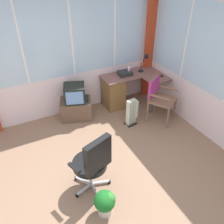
{
  "coord_description": "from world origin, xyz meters",
  "views": [
    {
      "loc": [
        -0.89,
        -2.13,
        2.97
      ],
      "look_at": [
        0.61,
        0.8,
        0.72
      ],
      "focal_mm": 37.14,
      "sensor_mm": 36.0,
      "label": 1
    }
  ],
  "objects_px": {
    "office_chair": "(93,161)",
    "tv_on_stand": "(76,104)",
    "tv_remote": "(160,75)",
    "potted_plant": "(105,202)",
    "paper_tray": "(125,73)",
    "desk": "(117,91)",
    "spray_bottle": "(129,70)",
    "wooden_armchair": "(158,93)",
    "desk_lamp": "(146,60)",
    "space_heater": "(132,112)"
  },
  "relations": [
    {
      "from": "tv_remote",
      "to": "office_chair",
      "type": "relative_size",
      "value": 0.15
    },
    {
      "from": "wooden_armchair",
      "to": "potted_plant",
      "type": "height_order",
      "value": "wooden_armchair"
    },
    {
      "from": "spray_bottle",
      "to": "paper_tray",
      "type": "height_order",
      "value": "spray_bottle"
    },
    {
      "from": "paper_tray",
      "to": "tv_on_stand",
      "type": "distance_m",
      "value": 1.29
    },
    {
      "from": "wooden_armchair",
      "to": "space_heater",
      "type": "height_order",
      "value": "wooden_armchair"
    },
    {
      "from": "desk_lamp",
      "to": "space_heater",
      "type": "distance_m",
      "value": 1.29
    },
    {
      "from": "potted_plant",
      "to": "wooden_armchair",
      "type": "bearing_deg",
      "value": 38.35
    },
    {
      "from": "paper_tray",
      "to": "space_heater",
      "type": "xyz_separation_m",
      "value": [
        -0.27,
        -0.8,
        -0.48
      ]
    },
    {
      "from": "tv_on_stand",
      "to": "space_heater",
      "type": "height_order",
      "value": "tv_on_stand"
    },
    {
      "from": "desk",
      "to": "paper_tray",
      "type": "bearing_deg",
      "value": 7.43
    },
    {
      "from": "desk_lamp",
      "to": "potted_plant",
      "type": "bearing_deg",
      "value": -132.59
    },
    {
      "from": "desk_lamp",
      "to": "space_heater",
      "type": "height_order",
      "value": "desk_lamp"
    },
    {
      "from": "potted_plant",
      "to": "paper_tray",
      "type": "bearing_deg",
      "value": 55.25
    },
    {
      "from": "desk_lamp",
      "to": "office_chair",
      "type": "xyz_separation_m",
      "value": [
        -2.13,
        -1.91,
        -0.42
      ]
    },
    {
      "from": "spray_bottle",
      "to": "wooden_armchair",
      "type": "distance_m",
      "value": 0.89
    },
    {
      "from": "wooden_armchair",
      "to": "space_heater",
      "type": "distance_m",
      "value": 0.65
    },
    {
      "from": "tv_on_stand",
      "to": "potted_plant",
      "type": "relative_size",
      "value": 1.93
    },
    {
      "from": "office_chair",
      "to": "space_heater",
      "type": "bearing_deg",
      "value": 40.51
    },
    {
      "from": "desk_lamp",
      "to": "paper_tray",
      "type": "bearing_deg",
      "value": 174.86
    },
    {
      "from": "paper_tray",
      "to": "tv_on_stand",
      "type": "xyz_separation_m",
      "value": [
        -1.22,
        -0.05,
        -0.43
      ]
    },
    {
      "from": "wooden_armchair",
      "to": "office_chair",
      "type": "height_order",
      "value": "office_chair"
    },
    {
      "from": "desk",
      "to": "desk_lamp",
      "type": "height_order",
      "value": "desk_lamp"
    },
    {
      "from": "space_heater",
      "to": "potted_plant",
      "type": "height_order",
      "value": "space_heater"
    },
    {
      "from": "desk",
      "to": "tv_remote",
      "type": "distance_m",
      "value": 1.03
    },
    {
      "from": "tv_on_stand",
      "to": "office_chair",
      "type": "bearing_deg",
      "value": -102.19
    },
    {
      "from": "desk",
      "to": "paper_tray",
      "type": "relative_size",
      "value": 4.45
    },
    {
      "from": "paper_tray",
      "to": "wooden_armchair",
      "type": "height_order",
      "value": "wooden_armchair"
    },
    {
      "from": "desk",
      "to": "space_heater",
      "type": "distance_m",
      "value": 0.78
    },
    {
      "from": "desk_lamp",
      "to": "paper_tray",
      "type": "distance_m",
      "value": 0.55
    },
    {
      "from": "office_chair",
      "to": "tv_remote",
      "type": "bearing_deg",
      "value": 34.03
    },
    {
      "from": "paper_tray",
      "to": "office_chair",
      "type": "bearing_deg",
      "value": -129.8
    },
    {
      "from": "tv_on_stand",
      "to": "wooden_armchair",
      "type": "bearing_deg",
      "value": -28.13
    },
    {
      "from": "desk",
      "to": "potted_plant",
      "type": "bearing_deg",
      "value": -121.31
    },
    {
      "from": "tv_on_stand",
      "to": "potted_plant",
      "type": "bearing_deg",
      "value": -100.64
    },
    {
      "from": "spray_bottle",
      "to": "tv_on_stand",
      "type": "height_order",
      "value": "spray_bottle"
    },
    {
      "from": "paper_tray",
      "to": "wooden_armchair",
      "type": "bearing_deg",
      "value": -71.35
    },
    {
      "from": "office_chair",
      "to": "tv_on_stand",
      "type": "bearing_deg",
      "value": 77.81
    },
    {
      "from": "tv_remote",
      "to": "paper_tray",
      "type": "bearing_deg",
      "value": 135.63
    },
    {
      "from": "wooden_armchair",
      "to": "tv_on_stand",
      "type": "height_order",
      "value": "wooden_armchair"
    },
    {
      "from": "spray_bottle",
      "to": "space_heater",
      "type": "distance_m",
      "value": 1.02
    },
    {
      "from": "desk_lamp",
      "to": "space_heater",
      "type": "bearing_deg",
      "value": -135.71
    },
    {
      "from": "potted_plant",
      "to": "office_chair",
      "type": "bearing_deg",
      "value": 86.31
    },
    {
      "from": "desk_lamp",
      "to": "potted_plant",
      "type": "height_order",
      "value": "desk_lamp"
    },
    {
      "from": "spray_bottle",
      "to": "paper_tray",
      "type": "distance_m",
      "value": 0.11
    },
    {
      "from": "wooden_armchair",
      "to": "space_heater",
      "type": "relative_size",
      "value": 1.62
    },
    {
      "from": "tv_remote",
      "to": "desk",
      "type": "bearing_deg",
      "value": 143.83
    },
    {
      "from": "paper_tray",
      "to": "tv_on_stand",
      "type": "height_order",
      "value": "paper_tray"
    },
    {
      "from": "potted_plant",
      "to": "spray_bottle",
      "type": "bearing_deg",
      "value": 53.65
    },
    {
      "from": "paper_tray",
      "to": "space_heater",
      "type": "distance_m",
      "value": 0.97
    },
    {
      "from": "wooden_armchair",
      "to": "space_heater",
      "type": "xyz_separation_m",
      "value": [
        -0.56,
        0.05,
        -0.32
      ]
    }
  ]
}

